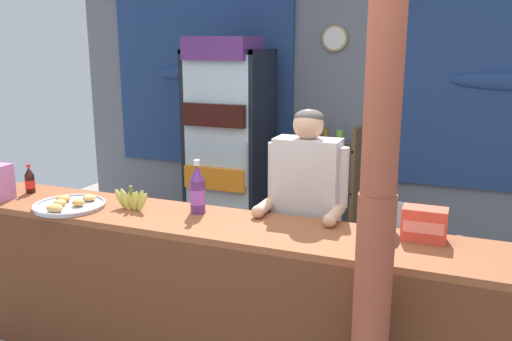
{
  "coord_description": "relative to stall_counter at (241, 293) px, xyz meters",
  "views": [
    {
      "loc": [
        1.14,
        -2.15,
        1.99
      ],
      "look_at": [
        -0.04,
        0.77,
        1.25
      ],
      "focal_mm": 37.4,
      "sensor_mm": 36.0,
      "label": 1
    }
  ],
  "objects": [
    {
      "name": "ground_plane",
      "position": [
        -0.02,
        0.71,
        -0.6
      ],
      "size": [
        7.75,
        7.75,
        0.0
      ],
      "primitive_type": "plane",
      "color": "gray"
    },
    {
      "name": "soda_bottle_cola",
      "position": [
        -1.71,
        0.2,
        0.45
      ],
      "size": [
        0.07,
        0.07,
        0.21
      ],
      "color": "black",
      "rests_on": "stall_counter"
    },
    {
      "name": "drink_fridge",
      "position": [
        -0.94,
        1.87,
        0.52
      ],
      "size": [
        0.71,
        0.66,
        2.06
      ],
      "color": "black",
      "rests_on": "ground"
    },
    {
      "name": "pastry_tray",
      "position": [
        -1.21,
        0.01,
        0.39
      ],
      "size": [
        0.45,
        0.45,
        0.07
      ],
      "color": "#BCBCC1",
      "rests_on": "stall_counter"
    },
    {
      "name": "timber_post",
      "position": [
        0.79,
        -0.33,
        0.7
      ],
      "size": [
        0.19,
        0.17,
        2.73
      ],
      "color": "brown",
      "rests_on": "ground"
    },
    {
      "name": "snack_box_crackers",
      "position": [
        0.95,
        0.26,
        0.46
      ],
      "size": [
        0.23,
        0.13,
        0.18
      ],
      "color": "#E5422D",
      "rests_on": "stall_counter"
    },
    {
      "name": "banana_bunch",
      "position": [
        -0.81,
        0.13,
        0.43
      ],
      "size": [
        0.27,
        0.06,
        0.16
      ],
      "color": "#CCC14C",
      "rests_on": "stall_counter"
    },
    {
      "name": "stall_counter",
      "position": [
        0.0,
        0.0,
        0.0
      ],
      "size": [
        4.02,
        0.56,
        0.97
      ],
      "color": "brown",
      "rests_on": "ground"
    },
    {
      "name": "plastic_lawn_chair",
      "position": [
        0.86,
        1.39,
        -0.11
      ],
      "size": [
        0.57,
        0.57,
        0.86
      ],
      "color": "silver",
      "rests_on": "ground"
    },
    {
      "name": "shopkeeper",
      "position": [
        0.21,
        0.55,
        0.41
      ],
      "size": [
        0.52,
        0.42,
        1.61
      ],
      "color": "#28282D",
      "rests_on": "ground"
    },
    {
      "name": "back_wall_curtained",
      "position": [
        -0.03,
        2.44,
        0.88
      ],
      "size": [
        5.76,
        0.22,
        2.85
      ],
      "color": "slate",
      "rests_on": "ground"
    },
    {
      "name": "bottle_shelf_rack",
      "position": [
        -0.01,
        2.09,
        0.06
      ],
      "size": [
        0.48,
        0.28,
        1.27
      ],
      "color": "brown",
      "rests_on": "ground"
    },
    {
      "name": "soda_bottle_grape_soda",
      "position": [
        -0.39,
        0.23,
        0.51
      ],
      "size": [
        0.1,
        0.1,
        0.34
      ],
      "color": "#56286B",
      "rests_on": "stall_counter"
    }
  ]
}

